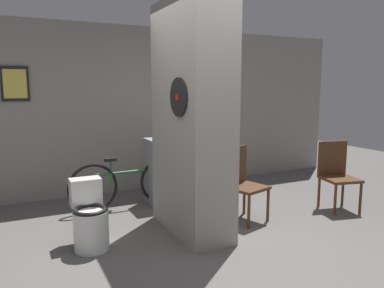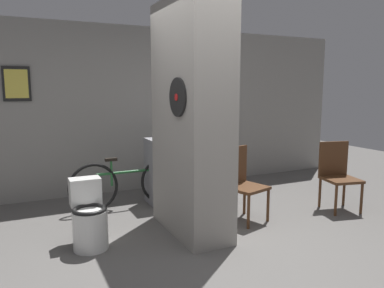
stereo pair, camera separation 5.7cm
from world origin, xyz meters
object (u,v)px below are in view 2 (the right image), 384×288
(chair_by_doorway, at_px, (338,173))
(bottle_tall, at_px, (192,131))
(chair_near_pillar, at_px, (242,181))
(toilet, at_px, (89,219))
(bicycle, at_px, (130,183))

(chair_by_doorway, relative_size, bottle_tall, 3.66)
(chair_near_pillar, bearing_deg, bottle_tall, 83.54)
(toilet, bearing_deg, bicycle, 56.07)
(chair_near_pillar, bearing_deg, bicycle, 119.56)
(chair_near_pillar, xyz_separation_m, chair_by_doorway, (1.42, -0.19, 0.00))
(chair_by_doorway, bearing_deg, chair_near_pillar, -175.25)
(chair_by_doorway, height_order, bottle_tall, bottle_tall)
(bicycle, height_order, bottle_tall, bottle_tall)
(chair_near_pillar, height_order, chair_by_doorway, same)
(toilet, distance_m, chair_by_doorway, 3.31)
(bicycle, xyz_separation_m, bottle_tall, (0.94, -0.03, 0.68))
(toilet, bearing_deg, bottle_tall, 32.61)
(bicycle, relative_size, bottle_tall, 6.59)
(bicycle, bearing_deg, bottle_tall, -1.87)
(toilet, height_order, bottle_tall, bottle_tall)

